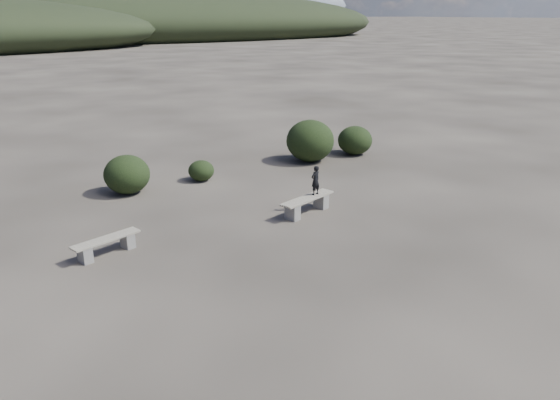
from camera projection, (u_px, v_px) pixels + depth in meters
ground at (361, 307)px, 10.47m from camera, size 1200.00×1200.00×0.00m
bench_left at (107, 245)px, 12.68m from camera, size 1.70×0.76×0.42m
bench_right at (307, 204)px, 15.28m from camera, size 1.94×0.88×0.48m
seated_person at (315, 180)px, 15.33m from camera, size 0.34×0.26×0.84m
shrub_b at (127, 174)px, 16.92m from camera, size 1.42×1.42×1.21m
shrub_c at (201, 171)px, 18.28m from camera, size 0.87×0.87×0.69m
shrub_d at (310, 141)px, 20.55m from camera, size 1.80×1.80×1.58m
shrub_e at (355, 140)px, 21.63m from camera, size 1.36×1.36×1.13m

